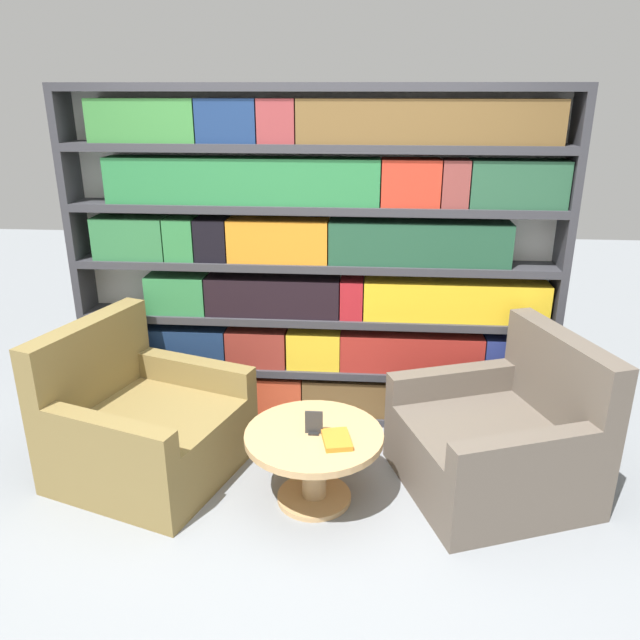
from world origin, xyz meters
TOP-DOWN VIEW (x-y plane):
  - ground_plane at (0.00, 0.00)m, footprint 14.00×14.00m
  - bookshelf at (0.02, 1.28)m, footprint 3.16×0.30m
  - armchair_left at (-0.96, 0.52)m, footprint 1.18×1.18m
  - armchair_right at (1.13, 0.52)m, footprint 1.20×1.20m
  - coffee_table at (0.08, 0.30)m, footprint 0.76×0.76m
  - table_sign at (0.08, 0.30)m, footprint 0.10×0.06m
  - stray_book at (0.21, 0.22)m, footprint 0.18×0.23m

SIDE VIEW (x-z plane):
  - ground_plane at x=0.00m, z-range 0.00..0.00m
  - armchair_left at x=-0.96m, z-range -0.16..0.74m
  - armchair_right at x=1.13m, z-range -0.16..0.74m
  - coffee_table at x=0.08m, z-range 0.09..0.52m
  - stray_book at x=0.21m, z-range 0.43..0.46m
  - table_sign at x=0.08m, z-range 0.42..0.55m
  - bookshelf at x=0.02m, z-range -0.01..2.20m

